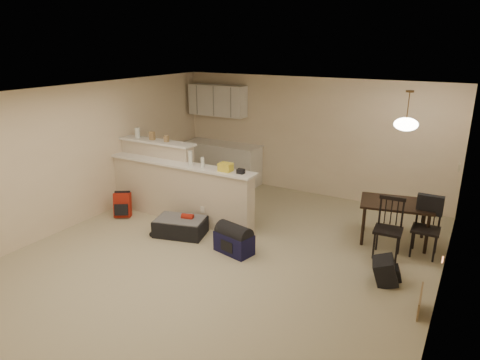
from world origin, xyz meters
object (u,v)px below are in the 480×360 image
Objects in this scene: pendant_lamp at (406,124)px; black_daypack at (385,271)px; dining_chair_far at (426,228)px; navy_duffel at (234,243)px; dining_chair_near at (388,229)px; dining_table at (396,207)px; suitcase at (181,227)px; red_backpack at (123,205)px.

black_daypack is (0.17, -1.38, -1.82)m from pendant_lamp.
dining_chair_far reaches higher than navy_duffel.
dining_chair_far is at bearing 29.23° from dining_chair_near.
dining_chair_near is at bearing -2.53° from black_daypack.
pendant_lamp is 0.67× the size of dining_chair_far.
dining_table is 1.47× the size of suitcase.
navy_duffel is (-2.11, -1.06, -0.30)m from dining_chair_near.
navy_duffel is 2.28m from black_daypack.
pendant_lamp is 1.63m from dining_chair_far.
dining_table is 0.62m from dining_chair_near.
navy_duffel is at bearing -36.71° from red_backpack.
suitcase is (-3.24, -1.55, -0.47)m from dining_table.
black_daypack is (0.17, -1.38, -0.44)m from dining_table.
pendant_lamp reaches higher than red_backpack.
black_daypack is at bearing -108.65° from dining_chair_far.
suitcase is (-3.25, -0.95, -0.33)m from dining_chair_near.
suitcase is at bearing -167.79° from dining_chair_near.
pendant_lamp is at bearing -14.80° from red_backpack.
dining_table is 3.62m from suitcase.
pendant_lamp is 1.64m from dining_chair_near.
dining_chair_near is at bearing -100.18° from dining_table.
pendant_lamp is at bearing 10.37° from suitcase.
dining_table is 1.32× the size of dining_chair_near.
dining_table is at bearing -6.53° from black_daypack.
pendant_lamp reaches higher than dining_table.
dining_chair_near is 2.03× the size of red_backpack.
dining_table is at bearing 10.37° from suitcase.
dining_table is at bearing 50.92° from navy_duffel.
pendant_lamp reaches higher than dining_chair_near.
suitcase is 1.15m from navy_duffel.
red_backpack is at bearing -162.84° from pendant_lamp.
pendant_lamp is at bearing 87.52° from dining_chair_near.
suitcase is 2.17× the size of black_daypack.
red_backpack is (-4.69, -1.45, -1.76)m from pendant_lamp.
navy_duffel reaches higher than suitcase.
navy_duffel is at bearing 83.79° from black_daypack.
red_backpack is at bearing -173.91° from dining_chair_near.
red_backpack is 1.18× the size of black_daypack.
dining_table is 2.00× the size of pendant_lamp.
pendant_lamp is 1.02× the size of navy_duffel.
dining_chair_far reaches higher than red_backpack.
navy_duffel is at bearing -157.41° from dining_chair_near.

